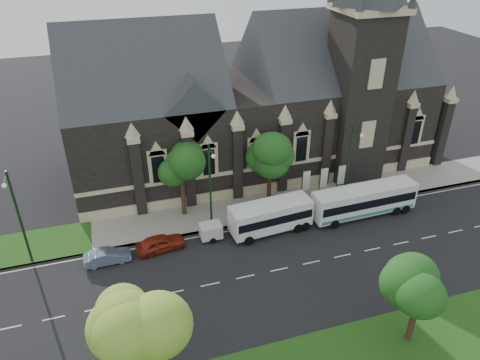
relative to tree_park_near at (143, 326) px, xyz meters
name	(u,v)px	position (x,y,z in m)	size (l,w,h in m)	color
ground	(279,270)	(11.77, 8.77, -6.42)	(160.00, 160.00, 0.00)	black
sidewalk	(245,209)	(11.77, 18.27, -6.34)	(80.00, 5.00, 0.15)	gray
museum	(263,98)	(16.89, 27.55, 1.75)	(40.00, 17.70, 29.90)	black
tree_park_near	(143,326)	(0.00, 0.00, 0.00)	(4.42, 4.42, 8.56)	black
tree_park_east	(421,288)	(17.95, -0.55, -1.80)	(3.40, 3.40, 6.28)	black
tree_walk_right	(272,149)	(14.98, 19.48, -0.60)	(4.08, 4.08, 7.80)	black
tree_walk_left	(183,163)	(5.97, 19.47, -0.68)	(3.91, 3.91, 7.64)	black
street_lamp_near	(350,162)	(21.77, 15.86, -1.30)	(0.36, 1.88, 9.00)	black
street_lamp_mid	(211,184)	(7.77, 15.86, -1.30)	(0.36, 1.88, 9.00)	black
street_lamp_far	(18,214)	(-8.23, 15.86, -1.30)	(0.36, 1.88, 9.00)	black
banner_flag_left	(305,183)	(18.06, 17.77, -4.03)	(0.90, 0.10, 4.00)	black
banner_flag_center	(322,180)	(20.06, 17.77, -4.03)	(0.90, 0.10, 4.00)	black
banner_flag_right	(340,177)	(22.06, 17.77, -4.03)	(0.90, 0.10, 4.00)	black
tour_coach	(364,200)	(22.76, 13.91, -4.71)	(10.76, 2.74, 3.12)	white
shuttle_bus	(271,215)	(13.03, 14.19, -4.69)	(7.93, 3.25, 2.99)	white
box_trailer	(211,231)	(7.35, 14.69, -5.54)	(2.88, 1.69, 1.54)	silver
sedan	(107,256)	(-1.97, 14.06, -5.77)	(1.37, 3.92, 1.29)	#788AAD
car_far_red	(160,243)	(2.66, 14.44, -5.68)	(1.75, 4.34, 1.48)	maroon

